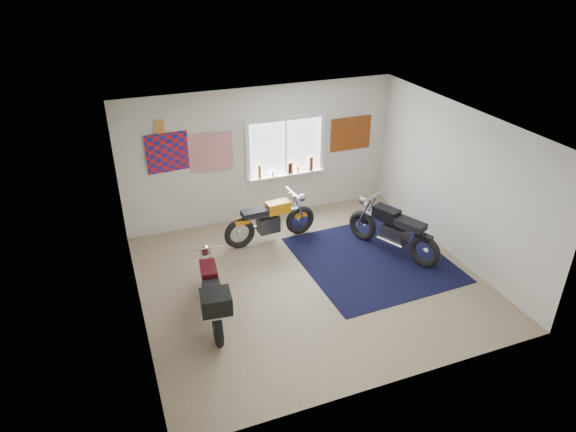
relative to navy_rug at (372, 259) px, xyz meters
name	(u,v)px	position (x,y,z in m)	size (l,w,h in m)	color
ground	(310,280)	(-1.31, -0.17, -0.01)	(5.50, 5.50, 0.00)	#9E896B
room_shell	(312,192)	(-1.31, -0.17, 1.63)	(5.50, 5.50, 5.50)	white
navy_rug	(372,259)	(0.00, 0.00, 0.00)	(2.50, 2.60, 0.01)	black
window_assembly	(285,151)	(-0.81, 2.29, 1.36)	(1.66, 0.17, 1.26)	white
oil_bottles	(291,167)	(-0.71, 2.23, 1.02)	(1.19, 0.09, 0.30)	brown
flag_display	(159,127)	(-3.21, 2.31, 2.14)	(1.60, 0.10, 1.17)	red
triumph_poster	(351,134)	(0.64, 2.31, 1.54)	(0.90, 0.03, 0.70)	#A54C14
yellow_triumph	(270,221)	(-1.50, 1.30, 0.40)	(1.85, 0.55, 0.93)	black
black_chrome_bike	(393,231)	(0.44, 0.10, 0.43)	(0.95, 1.81, 1.00)	black
maroon_tourer	(212,295)	(-3.08, -0.66, 0.48)	(0.63, 1.85, 0.94)	black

